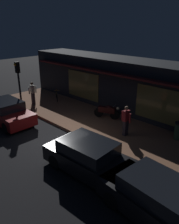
{
  "coord_description": "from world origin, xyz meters",
  "views": [
    {
      "loc": [
        8.74,
        -6.36,
        5.82
      ],
      "look_at": [
        0.07,
        2.4,
        0.95
      ],
      "focal_mm": 35.89,
      "sensor_mm": 36.0,
      "label": 1
    }
  ],
  "objects_px": {
    "parked_car_near": "(7,112)",
    "motorcycle": "(107,111)",
    "person_photographer": "(33,92)",
    "person_bystander": "(126,120)",
    "traffic_light_pole": "(19,79)",
    "parked_car_across": "(161,201)",
    "trash_bin": "(179,131)",
    "parked_car_far": "(90,158)",
    "bicycle_parked": "(57,96)"
  },
  "relations": [
    {
      "from": "parked_car_near",
      "to": "motorcycle",
      "type": "bearing_deg",
      "value": 47.21
    },
    {
      "from": "person_photographer",
      "to": "person_bystander",
      "type": "relative_size",
      "value": 1.0
    },
    {
      "from": "traffic_light_pole",
      "to": "parked_car_across",
      "type": "bearing_deg",
      "value": -7.63
    },
    {
      "from": "trash_bin",
      "to": "parked_car_across",
      "type": "distance_m",
      "value": 5.66
    },
    {
      "from": "parked_car_near",
      "to": "parked_car_across",
      "type": "distance_m",
      "value": 10.59
    },
    {
      "from": "traffic_light_pole",
      "to": "parked_car_far",
      "type": "height_order",
      "value": "traffic_light_pole"
    },
    {
      "from": "trash_bin",
      "to": "person_photographer",
      "type": "bearing_deg",
      "value": -167.45
    },
    {
      "from": "motorcycle",
      "to": "traffic_light_pole",
      "type": "height_order",
      "value": "traffic_light_pole"
    },
    {
      "from": "person_bystander",
      "to": "parked_car_far",
      "type": "xyz_separation_m",
      "value": [
        0.81,
        -3.56,
        -0.32
      ]
    },
    {
      "from": "parked_car_far",
      "to": "parked_car_near",
      "type": "bearing_deg",
      "value": 179.94
    },
    {
      "from": "motorcycle",
      "to": "bicycle_parked",
      "type": "height_order",
      "value": "motorcycle"
    },
    {
      "from": "person_bystander",
      "to": "trash_bin",
      "type": "height_order",
      "value": "person_bystander"
    },
    {
      "from": "traffic_light_pole",
      "to": "parked_car_near",
      "type": "xyz_separation_m",
      "value": [
        0.43,
        -1.28,
        -1.77
      ]
    },
    {
      "from": "motorcycle",
      "to": "traffic_light_pole",
      "type": "distance_m",
      "value": 6.08
    },
    {
      "from": "person_bystander",
      "to": "parked_car_across",
      "type": "distance_m",
      "value": 5.55
    },
    {
      "from": "bicycle_parked",
      "to": "trash_bin",
      "type": "distance_m",
      "value": 9.73
    },
    {
      "from": "bicycle_parked",
      "to": "parked_car_far",
      "type": "xyz_separation_m",
      "value": [
        8.29,
        -4.64,
        0.2
      ]
    },
    {
      "from": "parked_car_near",
      "to": "person_bystander",
      "type": "bearing_deg",
      "value": 28.6
    },
    {
      "from": "motorcycle",
      "to": "parked_car_near",
      "type": "distance_m",
      "value": 6.31
    },
    {
      "from": "person_bystander",
      "to": "trash_bin",
      "type": "xyz_separation_m",
      "value": [
        2.24,
        1.61,
        -0.41
      ]
    },
    {
      "from": "motorcycle",
      "to": "person_photographer",
      "type": "xyz_separation_m",
      "value": [
        -5.84,
        -1.77,
        0.38
      ]
    },
    {
      "from": "bicycle_parked",
      "to": "motorcycle",
      "type": "bearing_deg",
      "value": 0.0
    },
    {
      "from": "traffic_light_pole",
      "to": "person_photographer",
      "type": "bearing_deg",
      "value": 125.21
    },
    {
      "from": "parked_car_across",
      "to": "trash_bin",
      "type": "bearing_deg",
      "value": 108.97
    },
    {
      "from": "person_photographer",
      "to": "trash_bin",
      "type": "xyz_separation_m",
      "value": [
        10.3,
        2.29,
        -0.41
      ]
    },
    {
      "from": "trash_bin",
      "to": "traffic_light_pole",
      "type": "bearing_deg",
      "value": -157.09
    },
    {
      "from": "motorcycle",
      "to": "person_bystander",
      "type": "relative_size",
      "value": 0.97
    },
    {
      "from": "motorcycle",
      "to": "parked_car_across",
      "type": "bearing_deg",
      "value": -37.5
    },
    {
      "from": "motorcycle",
      "to": "person_photographer",
      "type": "distance_m",
      "value": 6.12
    },
    {
      "from": "parked_car_near",
      "to": "traffic_light_pole",
      "type": "bearing_deg",
      "value": 108.82
    },
    {
      "from": "bicycle_parked",
      "to": "parked_car_near",
      "type": "relative_size",
      "value": 0.34
    },
    {
      "from": "parked_car_near",
      "to": "parked_car_across",
      "type": "height_order",
      "value": "same"
    },
    {
      "from": "parked_car_across",
      "to": "bicycle_parked",
      "type": "bearing_deg",
      "value": 157.31
    },
    {
      "from": "person_bystander",
      "to": "traffic_light_pole",
      "type": "relative_size",
      "value": 0.46
    },
    {
      "from": "person_bystander",
      "to": "trash_bin",
      "type": "bearing_deg",
      "value": 35.65
    },
    {
      "from": "trash_bin",
      "to": "motorcycle",
      "type": "bearing_deg",
      "value": -173.33
    },
    {
      "from": "person_photographer",
      "to": "traffic_light_pole",
      "type": "xyz_separation_m",
      "value": [
        1.12,
        -1.59,
        1.45
      ]
    },
    {
      "from": "traffic_light_pole",
      "to": "parked_car_near",
      "type": "relative_size",
      "value": 0.88
    },
    {
      "from": "parked_car_near",
      "to": "parked_car_across",
      "type": "xyz_separation_m",
      "value": [
        10.59,
        -0.2,
        0.0
      ]
    },
    {
      "from": "trash_bin",
      "to": "parked_car_near",
      "type": "bearing_deg",
      "value": -149.49
    },
    {
      "from": "motorcycle",
      "to": "traffic_light_pole",
      "type": "bearing_deg",
      "value": -144.59
    },
    {
      "from": "trash_bin",
      "to": "parked_car_near",
      "type": "height_order",
      "value": "parked_car_near"
    },
    {
      "from": "motorcycle",
      "to": "traffic_light_pole",
      "type": "xyz_separation_m",
      "value": [
        -4.72,
        -3.36,
        1.83
      ]
    },
    {
      "from": "parked_car_across",
      "to": "person_bystander",
      "type": "bearing_deg",
      "value": 137.45
    },
    {
      "from": "parked_car_across",
      "to": "parked_car_far",
      "type": "bearing_deg",
      "value": 176.63
    },
    {
      "from": "trash_bin",
      "to": "parked_car_near",
      "type": "relative_size",
      "value": 0.23
    },
    {
      "from": "bicycle_parked",
      "to": "parked_car_near",
      "type": "height_order",
      "value": "parked_car_near"
    },
    {
      "from": "bicycle_parked",
      "to": "trash_bin",
      "type": "relative_size",
      "value": 1.5
    },
    {
      "from": "person_bystander",
      "to": "trash_bin",
      "type": "relative_size",
      "value": 1.8
    },
    {
      "from": "bicycle_parked",
      "to": "parked_car_far",
      "type": "relative_size",
      "value": 0.33
    }
  ]
}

